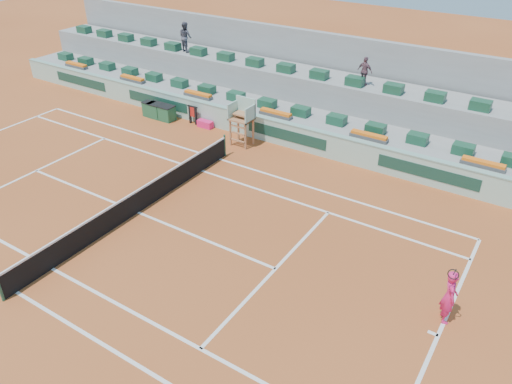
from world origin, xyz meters
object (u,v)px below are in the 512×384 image
at_px(drink_cooler_a, 167,113).
at_px(tennis_player, 449,296).
at_px(player_bag, 205,124).
at_px(umpire_chair, 243,115).

distance_m(drink_cooler_a, tennis_player, 18.45).
bearing_deg(tennis_player, drink_cooler_a, 157.82).
relative_size(player_bag, drink_cooler_a, 1.03).
bearing_deg(player_bag, tennis_player, -26.55).
bearing_deg(umpire_chair, tennis_player, -29.70).
height_order(drink_cooler_a, tennis_player, tennis_player).
height_order(player_bag, drink_cooler_a, drink_cooler_a).
relative_size(umpire_chair, tennis_player, 1.05).
height_order(player_bag, tennis_player, tennis_player).
distance_m(player_bag, umpire_chair, 3.23).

